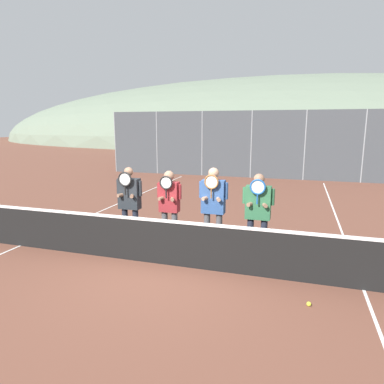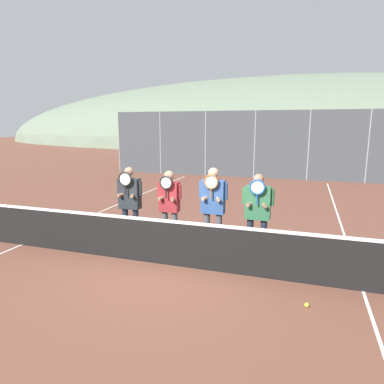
% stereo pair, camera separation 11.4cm
% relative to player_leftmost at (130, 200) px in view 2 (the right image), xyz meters
% --- Properties ---
extents(ground_plane, '(120.00, 120.00, 0.00)m').
position_rel_player_leftmost_xyz_m(ground_plane, '(1.14, -0.77, -1.05)').
color(ground_plane, brown).
extents(hill_distant, '(103.45, 57.47, 20.11)m').
position_rel_player_leftmost_xyz_m(hill_distant, '(1.14, 53.99, -1.05)').
color(hill_distant, slate).
rests_on(hill_distant, ground_plane).
extents(clubhouse_building, '(17.31, 5.50, 3.50)m').
position_rel_player_leftmost_xyz_m(clubhouse_building, '(1.37, 17.43, 0.72)').
color(clubhouse_building, '#9EA3A8').
rests_on(clubhouse_building, ground_plane).
extents(fence_back, '(15.59, 0.06, 3.38)m').
position_rel_player_leftmost_xyz_m(fence_back, '(1.14, 10.96, 0.64)').
color(fence_back, gray).
rests_on(fence_back, ground_plane).
extents(tennis_net, '(9.44, 0.09, 1.01)m').
position_rel_player_leftmost_xyz_m(tennis_net, '(1.14, -0.77, -0.58)').
color(tennis_net, gray).
rests_on(tennis_net, ground_plane).
extents(court_line_left_sideline, '(0.05, 16.00, 0.01)m').
position_rel_player_leftmost_xyz_m(court_line_left_sideline, '(-2.36, 2.23, -1.05)').
color(court_line_left_sideline, white).
rests_on(court_line_left_sideline, ground_plane).
extents(court_line_right_sideline, '(0.05, 16.00, 0.01)m').
position_rel_player_leftmost_xyz_m(court_line_right_sideline, '(4.65, 2.23, -1.05)').
color(court_line_right_sideline, white).
rests_on(court_line_right_sideline, ground_plane).
extents(player_leftmost, '(0.60, 0.34, 1.77)m').
position_rel_player_leftmost_xyz_m(player_leftmost, '(0.00, 0.00, 0.00)').
color(player_leftmost, '#232838').
rests_on(player_leftmost, ground_plane).
extents(player_center_left, '(0.55, 0.34, 1.71)m').
position_rel_player_leftmost_xyz_m(player_center_left, '(0.89, 0.13, -0.03)').
color(player_center_left, '#56565B').
rests_on(player_center_left, ground_plane).
extents(player_center_right, '(0.61, 0.34, 1.82)m').
position_rel_player_leftmost_xyz_m(player_center_right, '(1.87, 0.10, 0.04)').
color(player_center_right, '#56565B').
rests_on(player_center_right, ground_plane).
extents(player_rightmost, '(0.62, 0.34, 1.74)m').
position_rel_player_leftmost_xyz_m(player_rightmost, '(2.79, 0.07, -0.01)').
color(player_rightmost, '#232838').
rests_on(player_rightmost, ground_plane).
extents(car_far_left, '(4.06, 2.06, 1.74)m').
position_rel_player_leftmost_xyz_m(car_far_left, '(-3.99, 13.30, -0.16)').
color(car_far_left, maroon).
rests_on(car_far_left, ground_plane).
extents(car_left_of_center, '(4.35, 2.08, 1.74)m').
position_rel_player_leftmost_xyz_m(car_left_of_center, '(1.03, 13.52, -0.16)').
color(car_left_of_center, navy).
rests_on(car_left_of_center, ground_plane).
extents(car_center, '(4.62, 2.06, 1.75)m').
position_rel_player_leftmost_xyz_m(car_center, '(6.33, 13.24, -0.15)').
color(car_center, black).
rests_on(car_center, ground_plane).
extents(tennis_ball_on_court, '(0.07, 0.07, 0.07)m').
position_rel_player_leftmost_xyz_m(tennis_ball_on_court, '(3.78, -1.57, -1.02)').
color(tennis_ball_on_court, '#CCDB33').
rests_on(tennis_ball_on_court, ground_plane).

